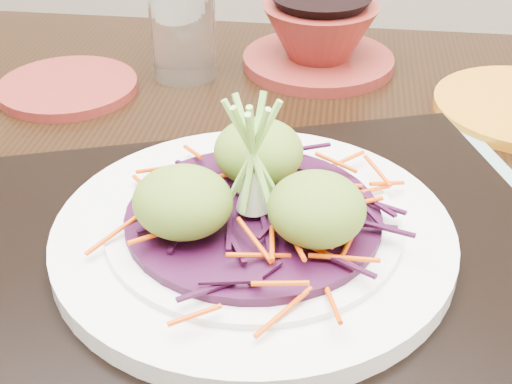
# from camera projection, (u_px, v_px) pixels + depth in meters

# --- Properties ---
(dining_table) EXTENTS (1.25, 0.86, 0.76)m
(dining_table) POSITION_uv_depth(u_px,v_px,m) (262.00, 293.00, 0.63)
(dining_table) COLOR black
(dining_table) RESTS_ON ground
(placemat) EXTENTS (0.58, 0.51, 0.00)m
(placemat) POSITION_uv_depth(u_px,v_px,m) (253.00, 267.00, 0.51)
(placemat) COLOR #7EA395
(placemat) RESTS_ON dining_table
(serving_tray) EXTENTS (0.50, 0.43, 0.02)m
(serving_tray) POSITION_uv_depth(u_px,v_px,m) (253.00, 254.00, 0.50)
(serving_tray) COLOR black
(serving_tray) RESTS_ON placemat
(white_plate) EXTENTS (0.27, 0.27, 0.02)m
(white_plate) POSITION_uv_depth(u_px,v_px,m) (253.00, 233.00, 0.49)
(white_plate) COLOR white
(white_plate) RESTS_ON serving_tray
(cabbage_bed) EXTENTS (0.17, 0.17, 0.01)m
(cabbage_bed) POSITION_uv_depth(u_px,v_px,m) (253.00, 216.00, 0.48)
(cabbage_bed) COLOR #330A28
(cabbage_bed) RESTS_ON white_plate
(carrot_julienne) EXTENTS (0.21, 0.21, 0.01)m
(carrot_julienne) POSITION_uv_depth(u_px,v_px,m) (253.00, 206.00, 0.48)
(carrot_julienne) COLOR #E14603
(carrot_julienne) RESTS_ON cabbage_bed
(guacamole_scoops) EXTENTS (0.15, 0.13, 0.05)m
(guacamole_scoops) POSITION_uv_depth(u_px,v_px,m) (253.00, 187.00, 0.47)
(guacamole_scoops) COLOR olive
(guacamole_scoops) RESTS_ON cabbage_bed
(scallion_garnish) EXTENTS (0.06, 0.06, 0.10)m
(scallion_garnish) POSITION_uv_depth(u_px,v_px,m) (253.00, 159.00, 0.46)
(scallion_garnish) COLOR #8BCF53
(scallion_garnish) RESTS_ON cabbage_bed
(terracotta_side_plate) EXTENTS (0.19, 0.19, 0.01)m
(terracotta_side_plate) POSITION_uv_depth(u_px,v_px,m) (68.00, 87.00, 0.75)
(terracotta_side_plate) COLOR maroon
(terracotta_side_plate) RESTS_ON dining_table
(water_glass) EXTENTS (0.07, 0.07, 0.10)m
(water_glass) POSITION_uv_depth(u_px,v_px,m) (183.00, 31.00, 0.76)
(water_glass) COLOR white
(water_glass) RESTS_ON dining_table
(terracotta_bowl_set) EXTENTS (0.18, 0.18, 0.07)m
(terracotta_bowl_set) POSITION_uv_depth(u_px,v_px,m) (319.00, 40.00, 0.79)
(terracotta_bowl_set) COLOR maroon
(terracotta_bowl_set) RESTS_ON dining_table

